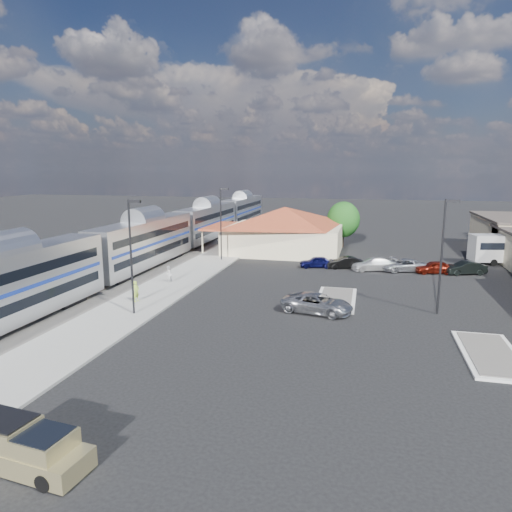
# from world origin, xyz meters

# --- Properties ---
(ground) EXTENTS (280.00, 280.00, 0.00)m
(ground) POSITION_xyz_m (0.00, 0.00, 0.00)
(ground) COLOR black
(ground) RESTS_ON ground
(railbed) EXTENTS (16.00, 100.00, 0.12)m
(railbed) POSITION_xyz_m (-21.00, 8.00, 0.06)
(railbed) COLOR #4C4944
(railbed) RESTS_ON ground
(platform) EXTENTS (5.50, 92.00, 0.18)m
(platform) POSITION_xyz_m (-12.00, 6.00, 0.09)
(platform) COLOR gray
(platform) RESTS_ON ground
(passenger_train) EXTENTS (3.00, 104.00, 5.55)m
(passenger_train) POSITION_xyz_m (-18.00, 9.73, 2.87)
(passenger_train) COLOR silver
(passenger_train) RESTS_ON ground
(freight_cars) EXTENTS (2.80, 46.00, 4.00)m
(freight_cars) POSITION_xyz_m (-24.00, 9.35, 1.93)
(freight_cars) COLOR black
(freight_cars) RESTS_ON ground
(station_depot) EXTENTS (18.35, 12.24, 6.20)m
(station_depot) POSITION_xyz_m (-4.56, 24.00, 3.13)
(station_depot) COLOR #BDB28A
(station_depot) RESTS_ON ground
(traffic_island_south) EXTENTS (3.30, 7.50, 0.21)m
(traffic_island_south) POSITION_xyz_m (4.00, 2.00, 0.10)
(traffic_island_south) COLOR silver
(traffic_island_south) RESTS_ON ground
(traffic_island_north) EXTENTS (3.30, 7.50, 0.21)m
(traffic_island_north) POSITION_xyz_m (14.00, -8.00, 0.10)
(traffic_island_north) COLOR silver
(traffic_island_north) RESTS_ON ground
(lamp_plat_s) EXTENTS (1.08, 0.25, 9.00)m
(lamp_plat_s) POSITION_xyz_m (-10.90, -6.00, 5.34)
(lamp_plat_s) COLOR black
(lamp_plat_s) RESTS_ON ground
(lamp_plat_n) EXTENTS (1.08, 0.25, 9.00)m
(lamp_plat_n) POSITION_xyz_m (-10.90, 16.00, 5.34)
(lamp_plat_n) COLOR black
(lamp_plat_n) RESTS_ON ground
(lamp_lot) EXTENTS (1.08, 0.25, 9.00)m
(lamp_lot) POSITION_xyz_m (12.10, 0.00, 5.34)
(lamp_lot) COLOR black
(lamp_lot) RESTS_ON ground
(tree_depot) EXTENTS (4.71, 4.71, 6.63)m
(tree_depot) POSITION_xyz_m (3.00, 30.00, 4.02)
(tree_depot) COLOR #382314
(tree_depot) RESTS_ON ground
(pickup_truck) EXTENTS (5.19, 2.38, 1.73)m
(pickup_truck) POSITION_xyz_m (-5.88, -23.66, 0.82)
(pickup_truck) COLOR tan
(pickup_truck) RESTS_ON ground
(suv) EXTENTS (6.01, 3.68, 1.55)m
(suv) POSITION_xyz_m (2.78, -1.99, 0.78)
(suv) COLOR #95979D
(suv) RESTS_ON ground
(person_a) EXTENTS (0.52, 0.71, 1.78)m
(person_a) POSITION_xyz_m (-12.35, -3.05, 1.07)
(person_a) COLOR #9ABD3B
(person_a) RESTS_ON platform
(person_b) EXTENTS (0.65, 0.82, 1.66)m
(person_b) POSITION_xyz_m (-12.51, 3.77, 1.01)
(person_b) COLOR silver
(person_b) RESTS_ON platform
(parked_car_a) EXTENTS (4.12, 2.40, 1.32)m
(parked_car_a) POSITION_xyz_m (0.85, 14.94, 0.66)
(parked_car_a) COLOR #0C0E40
(parked_car_a) RESTS_ON ground
(parked_car_b) EXTENTS (4.34, 2.38, 1.36)m
(parked_car_b) POSITION_xyz_m (4.05, 15.24, 0.68)
(parked_car_b) COLOR black
(parked_car_b) RESTS_ON ground
(parked_car_c) EXTENTS (5.36, 3.53, 1.44)m
(parked_car_c) POSITION_xyz_m (7.25, 14.94, 0.72)
(parked_car_c) COLOR silver
(parked_car_c) RESTS_ON ground
(parked_car_d) EXTENTS (5.46, 3.74, 1.39)m
(parked_car_d) POSITION_xyz_m (10.45, 15.24, 0.69)
(parked_car_d) COLOR gray
(parked_car_d) RESTS_ON ground
(parked_car_e) EXTENTS (4.38, 2.55, 1.40)m
(parked_car_e) POSITION_xyz_m (13.65, 14.94, 0.70)
(parked_car_e) COLOR maroon
(parked_car_e) RESTS_ON ground
(parked_car_f) EXTENTS (4.61, 2.88, 1.43)m
(parked_car_f) POSITION_xyz_m (16.85, 15.24, 0.72)
(parked_car_f) COLOR black
(parked_car_f) RESTS_ON ground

